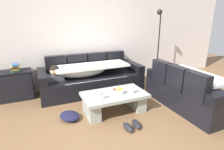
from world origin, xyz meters
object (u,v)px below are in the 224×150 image
(open_magazine, at_px, (122,90))
(wine_glass_near_left, at_px, (101,93))
(wine_glass_near_right, at_px, (132,88))
(crumpled_garment, at_px, (70,116))
(book_stack_on_cabinet, at_px, (15,68))
(couch_near_window, at_px, (189,90))
(coffee_table, at_px, (114,100))
(side_cabinet, at_px, (15,85))
(floor_lamp, at_px, (158,42))
(pair_of_shoes, at_px, (132,126))
(couch_along_wall, at_px, (90,78))
(fruit_bowl, at_px, (118,91))

(open_magazine, bearing_deg, wine_glass_near_left, -170.82)
(open_magazine, bearing_deg, wine_glass_near_right, -83.71)
(open_magazine, bearing_deg, crumpled_garment, 166.84)
(open_magazine, xyz_separation_m, book_stack_on_cabinet, (-1.93, 1.32, 0.33))
(couch_near_window, relative_size, wine_glass_near_right, 10.71)
(coffee_table, xyz_separation_m, side_cabinet, (-1.77, 1.40, 0.08))
(open_magazine, height_order, book_stack_on_cabinet, book_stack_on_cabinet)
(wine_glass_near_right, xyz_separation_m, open_magazine, (-0.08, 0.22, -0.11))
(book_stack_on_cabinet, height_order, floor_lamp, floor_lamp)
(wine_glass_near_left, relative_size, side_cabinet, 0.23)
(coffee_table, height_order, floor_lamp, floor_lamp)
(pair_of_shoes, bearing_deg, crumpled_garment, 142.39)
(couch_along_wall, xyz_separation_m, fruit_bowl, (0.20, -1.17, 0.09))
(couch_near_window, bearing_deg, pair_of_shoes, 100.30)
(couch_near_window, relative_size, floor_lamp, 0.91)
(coffee_table, distance_m, crumpled_garment, 0.87)
(side_cabinet, distance_m, floor_lamp, 3.70)
(couch_near_window, distance_m, wine_glass_near_left, 1.84)
(floor_lamp, height_order, pair_of_shoes, floor_lamp)
(pair_of_shoes, relative_size, crumpled_garment, 0.77)
(wine_glass_near_right, height_order, book_stack_on_cabinet, book_stack_on_cabinet)
(couch_along_wall, bearing_deg, book_stack_on_cabinet, 172.02)
(pair_of_shoes, bearing_deg, couch_along_wall, 95.43)
(fruit_bowl, bearing_deg, floor_lamp, 34.18)
(wine_glass_near_right, distance_m, pair_of_shoes, 0.71)
(coffee_table, xyz_separation_m, book_stack_on_cabinet, (-1.72, 1.40, 0.47))
(side_cabinet, relative_size, pair_of_shoes, 2.33)
(open_magazine, xyz_separation_m, floor_lamp, (1.63, 1.12, 0.73))
(couch_near_window, bearing_deg, open_magazine, 70.70)
(fruit_bowl, relative_size, side_cabinet, 0.39)
(floor_lamp, xyz_separation_m, crumpled_garment, (-2.69, -1.14, -1.06))
(open_magazine, bearing_deg, couch_near_window, -33.83)
(couch_near_window, height_order, coffee_table, couch_near_window)
(fruit_bowl, relative_size, wine_glass_near_left, 1.69)
(open_magazine, distance_m, side_cabinet, 2.38)
(coffee_table, bearing_deg, pair_of_shoes, -85.77)
(wine_glass_near_left, bearing_deg, crumpled_garment, 158.23)
(floor_lamp, height_order, crumpled_garment, floor_lamp)
(book_stack_on_cabinet, bearing_deg, wine_glass_near_left, -48.10)
(couch_along_wall, relative_size, floor_lamp, 1.24)
(open_magazine, bearing_deg, pair_of_shoes, -117.38)
(couch_near_window, bearing_deg, wine_glass_near_left, 83.22)
(couch_along_wall, xyz_separation_m, pair_of_shoes, (0.17, -1.81, -0.28))
(book_stack_on_cabinet, bearing_deg, couch_along_wall, -7.98)
(coffee_table, bearing_deg, crumpled_garment, 175.92)
(crumpled_garment, bearing_deg, couch_near_window, -10.29)
(open_magazine, relative_size, pair_of_shoes, 0.90)
(book_stack_on_cabinet, bearing_deg, open_magazine, -34.37)
(fruit_bowl, relative_size, floor_lamp, 0.14)
(wine_glass_near_left, xyz_separation_m, wine_glass_near_right, (0.62, 0.01, 0.00))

